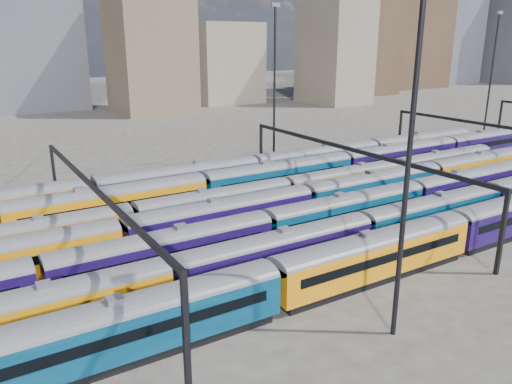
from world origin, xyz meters
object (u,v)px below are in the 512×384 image
rake_0 (455,228)px  rake_1 (277,249)px  rake_2 (266,226)px  mast_2 (410,142)px

rake_0 → rake_1: 18.12m
rake_0 → rake_1: bearing=164.0°
rake_0 → rake_2: 18.37m
rake_2 → mast_2: bearing=-90.1°
mast_2 → rake_2: bearing=89.9°
rake_1 → rake_2: size_ratio=1.13×
rake_1 → mast_2: mast_2 is taller
rake_0 → rake_2: bearing=147.0°
rake_0 → rake_1: rake_0 is taller
rake_1 → rake_0: bearing=-16.0°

